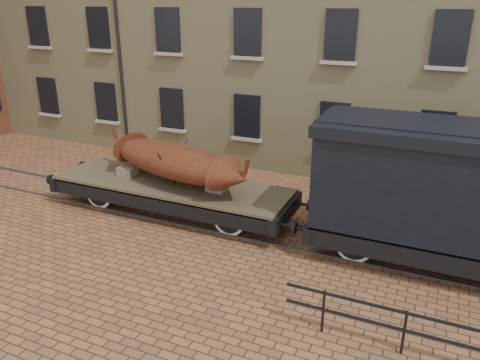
% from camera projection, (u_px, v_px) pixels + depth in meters
% --- Properties ---
extents(ground, '(90.00, 90.00, 0.00)m').
position_uv_depth(ground, '(258.00, 229.00, 14.22)').
color(ground, brown).
extents(rail_track, '(30.00, 1.52, 0.06)m').
position_uv_depth(rail_track, '(258.00, 228.00, 14.21)').
color(rail_track, '#59595E').
rests_on(rail_track, ground).
extents(flatcar_wagon, '(8.83, 2.40, 1.33)m').
position_uv_depth(flatcar_wagon, '(171.00, 189.00, 15.07)').
color(flatcar_wagon, '#473F2E').
rests_on(flatcar_wagon, ground).
extents(iron_boat, '(5.94, 2.89, 1.46)m').
position_uv_depth(iron_boat, '(174.00, 160.00, 14.66)').
color(iron_boat, maroon).
rests_on(iron_boat, flatcar_wagon).
extents(goods_van, '(7.26, 2.65, 3.75)m').
position_uv_depth(goods_van, '(448.00, 182.00, 11.46)').
color(goods_van, black).
rests_on(goods_van, ground).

